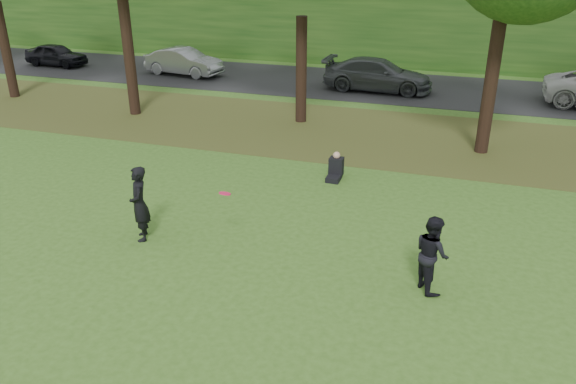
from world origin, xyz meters
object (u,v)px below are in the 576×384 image
(player_left, at_px, (139,204))
(frisbee, at_px, (225,193))
(player_right, at_px, (432,253))
(seated_person, at_px, (336,169))

(player_left, bearing_deg, frisbee, 61.37)
(player_right, bearing_deg, player_left, 57.51)
(player_right, distance_m, seated_person, 6.23)
(player_left, distance_m, seated_person, 6.35)
(frisbee, bearing_deg, player_left, -177.72)
(seated_person, bearing_deg, player_right, -58.01)
(player_right, bearing_deg, frisbee, 56.11)
(player_left, xyz_separation_m, frisbee, (2.21, 0.09, 0.53))
(player_right, relative_size, seated_person, 2.00)
(frisbee, xyz_separation_m, seated_person, (1.38, 5.11, -1.16))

